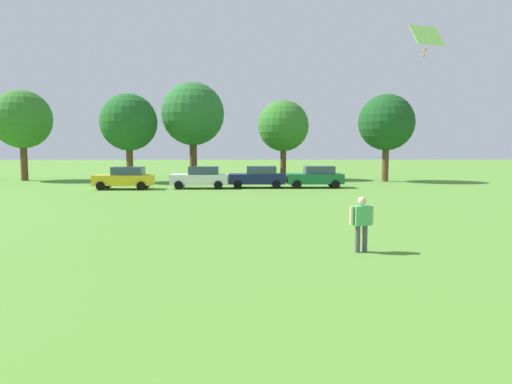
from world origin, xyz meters
TOP-DOWN VIEW (x-y plane):
  - ground_plane at (0.00, 30.00)m, footprint 160.00×160.00m
  - adult_bystander at (6.50, 13.52)m, footprint 0.78×0.46m
  - kite at (9.39, 16.32)m, footprint 1.31×0.91m
  - parked_car_yellow_0 at (-5.82, 34.93)m, footprint 4.30×2.02m
  - parked_car_white_1 at (-0.25, 35.46)m, footprint 4.30×2.02m
  - parked_car_navy_2 at (4.12, 35.87)m, footprint 4.30×2.02m
  - parked_car_green_3 at (8.59, 35.84)m, footprint 4.30×2.02m
  - tree_far_left at (-17.33, 44.16)m, footprint 5.36×5.36m
  - tree_left at (-7.05, 41.84)m, footprint 5.00×5.00m
  - tree_center at (-1.67, 44.29)m, footprint 5.85×5.85m
  - tree_right at (6.86, 44.88)m, footprint 4.84×4.84m
  - tree_far_right at (15.91, 42.13)m, footprint 5.04×5.04m

SIDE VIEW (x-z plane):
  - ground_plane at x=0.00m, z-range 0.00..0.00m
  - parked_car_yellow_0 at x=-5.82m, z-range 0.02..1.70m
  - parked_car_white_1 at x=-0.25m, z-range 0.02..1.70m
  - parked_car_navy_2 at x=4.12m, z-range 0.02..1.70m
  - parked_car_green_3 at x=8.59m, z-range 0.02..1.70m
  - adult_bystander at x=6.50m, z-range 0.16..1.85m
  - tree_right at x=6.86m, z-range 1.32..8.87m
  - tree_left at x=-7.05m, z-range 1.37..9.16m
  - tree_far_right at x=15.91m, z-range 1.37..9.22m
  - tree_far_left at x=-17.33m, z-range 1.46..9.82m
  - tree_center at x=-1.67m, z-range 1.60..10.72m
  - kite at x=9.39m, z-range 6.47..7.59m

